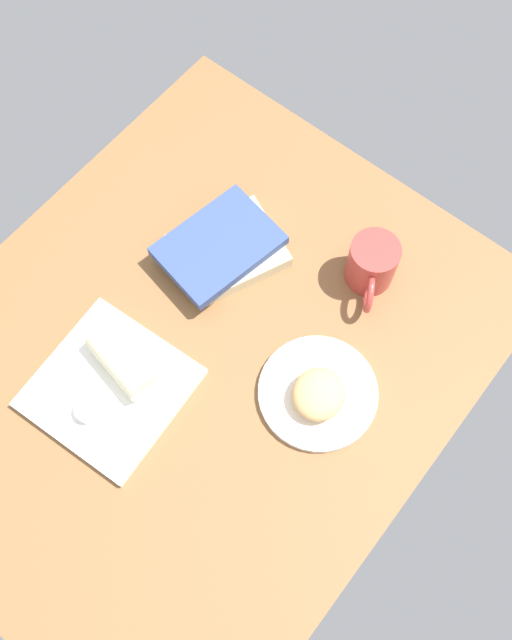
{
  "coord_description": "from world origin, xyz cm",
  "views": [
    {
      "loc": [
        -26.87,
        -36.08,
        125.77
      ],
      "look_at": [
        11.61,
        -5.01,
        7.0
      ],
      "focal_mm": 39.47,
      "sensor_mm": 36.0,
      "label": 1
    }
  ],
  "objects_px": {
    "scone_pastry": "(319,394)",
    "book_stack": "(224,248)",
    "round_plate": "(318,393)",
    "square_plate": "(110,388)",
    "coffee_mug": "(372,264)",
    "sauce_cup": "(88,411)",
    "breakfast_wrap": "(122,361)"
  },
  "relations": [
    {
      "from": "round_plate",
      "to": "breakfast_wrap",
      "type": "xyz_separation_m",
      "value": [
        -0.18,
        0.3,
        0.04
      ]
    },
    {
      "from": "scone_pastry",
      "to": "book_stack",
      "type": "relative_size",
      "value": 0.39
    },
    {
      "from": "round_plate",
      "to": "book_stack",
      "type": "xyz_separation_m",
      "value": [
        0.11,
        0.31,
        0.02
      ]
    },
    {
      "from": "round_plate",
      "to": "sauce_cup",
      "type": "height_order",
      "value": "sauce_cup"
    },
    {
      "from": "scone_pastry",
      "to": "book_stack",
      "type": "xyz_separation_m",
      "value": [
        0.12,
        0.32,
        -0.01
      ]
    },
    {
      "from": "scone_pastry",
      "to": "sauce_cup",
      "type": "xyz_separation_m",
      "value": [
        -0.27,
        0.3,
        -0.01
      ]
    },
    {
      "from": "round_plate",
      "to": "sauce_cup",
      "type": "xyz_separation_m",
      "value": [
        -0.28,
        0.29,
        0.02
      ]
    },
    {
      "from": "scone_pastry",
      "to": "square_plate",
      "type": "height_order",
      "value": "scone_pastry"
    },
    {
      "from": "square_plate",
      "to": "scone_pastry",
      "type": "bearing_deg",
      "value": -54.23
    },
    {
      "from": "square_plate",
      "to": "coffee_mug",
      "type": "height_order",
      "value": "coffee_mug"
    },
    {
      "from": "scone_pastry",
      "to": "book_stack",
      "type": "distance_m",
      "value": 0.34
    },
    {
      "from": "sauce_cup",
      "to": "coffee_mug",
      "type": "xyz_separation_m",
      "value": [
        0.53,
        -0.22,
        0.03
      ]
    },
    {
      "from": "round_plate",
      "to": "square_plate",
      "type": "xyz_separation_m",
      "value": [
        -0.23,
        0.3,
        0.0
      ]
    },
    {
      "from": "scone_pastry",
      "to": "sauce_cup",
      "type": "bearing_deg",
      "value": 132.66
    },
    {
      "from": "breakfast_wrap",
      "to": "coffee_mug",
      "type": "xyz_separation_m",
      "value": [
        0.43,
        -0.23,
        0.01
      ]
    },
    {
      "from": "square_plate",
      "to": "book_stack",
      "type": "xyz_separation_m",
      "value": [
        0.34,
        0.02,
        0.02
      ]
    },
    {
      "from": "sauce_cup",
      "to": "coffee_mug",
      "type": "bearing_deg",
      "value": -22.91
    },
    {
      "from": "round_plate",
      "to": "square_plate",
      "type": "bearing_deg",
      "value": 127.6
    },
    {
      "from": "breakfast_wrap",
      "to": "round_plate",
      "type": "bearing_deg",
      "value": -48.26
    },
    {
      "from": "coffee_mug",
      "to": "book_stack",
      "type": "bearing_deg",
      "value": 119.24
    },
    {
      "from": "square_plate",
      "to": "coffee_mug",
      "type": "distance_m",
      "value": 0.53
    },
    {
      "from": "breakfast_wrap",
      "to": "book_stack",
      "type": "xyz_separation_m",
      "value": [
        0.29,
        0.01,
        -0.02
      ]
    },
    {
      "from": "square_plate",
      "to": "coffee_mug",
      "type": "xyz_separation_m",
      "value": [
        0.48,
        -0.23,
        0.04
      ]
    },
    {
      "from": "square_plate",
      "to": "breakfast_wrap",
      "type": "xyz_separation_m",
      "value": [
        0.05,
        0.0,
        0.04
      ]
    },
    {
      "from": "round_plate",
      "to": "sauce_cup",
      "type": "bearing_deg",
      "value": 134.32
    },
    {
      "from": "round_plate",
      "to": "sauce_cup",
      "type": "distance_m",
      "value": 0.41
    },
    {
      "from": "scone_pastry",
      "to": "book_stack",
      "type": "height_order",
      "value": "scone_pastry"
    },
    {
      "from": "round_plate",
      "to": "scone_pastry",
      "type": "distance_m",
      "value": 0.03
    },
    {
      "from": "breakfast_wrap",
      "to": "coffee_mug",
      "type": "relative_size",
      "value": 1.0
    },
    {
      "from": "sauce_cup",
      "to": "breakfast_wrap",
      "type": "xyz_separation_m",
      "value": [
        0.1,
        0.01,
        0.02
      ]
    },
    {
      "from": "round_plate",
      "to": "square_plate",
      "type": "height_order",
      "value": "square_plate"
    },
    {
      "from": "breakfast_wrap",
      "to": "coffee_mug",
      "type": "bearing_deg",
      "value": -18.07
    }
  ]
}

